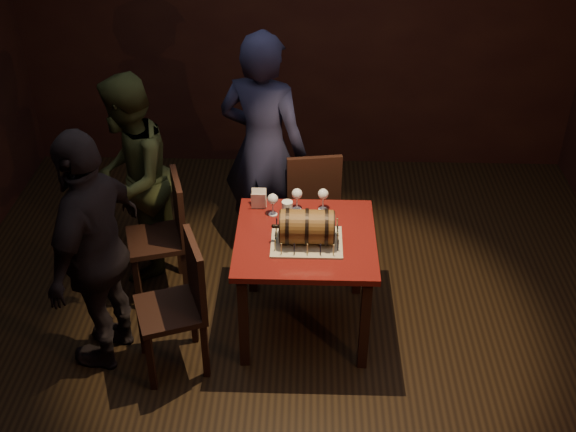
{
  "coord_description": "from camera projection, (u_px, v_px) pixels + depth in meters",
  "views": [
    {
      "loc": [
        0.09,
        -3.68,
        3.38
      ],
      "look_at": [
        -0.03,
        0.05,
        0.95
      ],
      "focal_mm": 45.0,
      "sensor_mm": 36.0,
      "label": 1
    }
  ],
  "objects": [
    {
      "name": "barrel_cake",
      "position": [
        307.0,
        227.0,
        4.49
      ],
      "size": [
        0.39,
        0.23,
        0.23
      ],
      "color": "brown",
      "rests_on": "cake_board"
    },
    {
      "name": "person_left_rear",
      "position": [
        131.0,
        179.0,
        5.17
      ],
      "size": [
        0.62,
        0.78,
        1.56
      ],
      "primitive_type": "imported",
      "rotation": [
        0.0,
        0.0,
        -1.62
      ],
      "color": "#373F1F",
      "rests_on": "ground"
    },
    {
      "name": "wine_glass_left",
      "position": [
        273.0,
        200.0,
        4.77
      ],
      "size": [
        0.07,
        0.07,
        0.16
      ],
      "color": "silver",
      "rests_on": "pub_table"
    },
    {
      "name": "cake_board",
      "position": [
        307.0,
        242.0,
        4.56
      ],
      "size": [
        0.45,
        0.35,
        0.01
      ],
      "primitive_type": "cube",
      "color": "#ABA48A",
      "rests_on": "pub_table"
    },
    {
      "name": "birthday_candles",
      "position": [
        307.0,
        236.0,
        4.53
      ],
      "size": [
        0.4,
        0.3,
        0.09
      ],
      "color": "#DAD382",
      "rests_on": "cake_board"
    },
    {
      "name": "room_shell",
      "position": [
        293.0,
        156.0,
        4.16
      ],
      "size": [
        5.04,
        5.04,
        2.8
      ],
      "color": "black",
      "rests_on": "ground"
    },
    {
      "name": "chair_left_front",
      "position": [
        182.0,
        299.0,
        4.45
      ],
      "size": [
        0.51,
        0.51,
        0.93
      ],
      "color": "black",
      "rests_on": "ground"
    },
    {
      "name": "menu_card",
      "position": [
        259.0,
        200.0,
        4.87
      ],
      "size": [
        0.1,
        0.05,
        0.13
      ],
      "primitive_type": null,
      "color": "white",
      "rests_on": "pub_table"
    },
    {
      "name": "chair_back",
      "position": [
        312.0,
        199.0,
        5.44
      ],
      "size": [
        0.46,
        0.46,
        0.93
      ],
      "color": "black",
      "rests_on": "ground"
    },
    {
      "name": "chair_left_rear",
      "position": [
        167.0,
        230.0,
        5.08
      ],
      "size": [
        0.5,
        0.5,
        0.93
      ],
      "color": "black",
      "rests_on": "ground"
    },
    {
      "name": "person_left_front",
      "position": [
        96.0,
        251.0,
        4.37
      ],
      "size": [
        0.63,
        1.03,
        1.63
      ],
      "primitive_type": "imported",
      "rotation": [
        0.0,
        0.0,
        -1.82
      ],
      "color": "black",
      "rests_on": "ground"
    },
    {
      "name": "pub_table",
      "position": [
        305.0,
        250.0,
        4.68
      ],
      "size": [
        0.9,
        0.9,
        0.75
      ],
      "color": "#4C0D0C",
      "rests_on": "ground"
    },
    {
      "name": "wine_glass_right",
      "position": [
        323.0,
        195.0,
        4.82
      ],
      "size": [
        0.07,
        0.07,
        0.16
      ],
      "color": "silver",
      "rests_on": "pub_table"
    },
    {
      "name": "wine_glass_mid",
      "position": [
        297.0,
        195.0,
        4.82
      ],
      "size": [
        0.07,
        0.07,
        0.16
      ],
      "color": "silver",
      "rests_on": "pub_table"
    },
    {
      "name": "pint_of_ale",
      "position": [
        287.0,
        212.0,
        4.73
      ],
      "size": [
        0.07,
        0.07,
        0.15
      ],
      "color": "silver",
      "rests_on": "pub_table"
    },
    {
      "name": "person_back",
      "position": [
        263.0,
        150.0,
        5.29
      ],
      "size": [
        0.76,
        0.61,
        1.8
      ],
      "primitive_type": "imported",
      "rotation": [
        0.0,
        0.0,
        2.83
      ],
      "color": "#1B1C36",
      "rests_on": "ground"
    }
  ]
}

